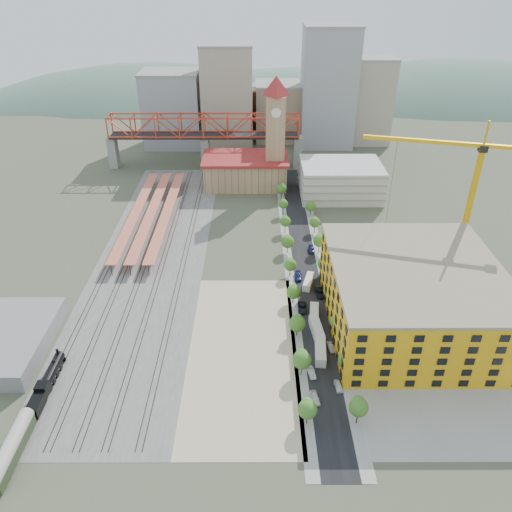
{
  "coord_description": "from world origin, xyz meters",
  "views": [
    {
      "loc": [
        -0.83,
        -130.74,
        87.61
      ],
      "look_at": [
        -0.48,
        0.58,
        10.0
      ],
      "focal_mm": 35.0,
      "sensor_mm": 36.0,
      "label": 1
    }
  ],
  "objects_px": {
    "car_0": "(315,398)",
    "site_trailer_a": "(320,351)",
    "coach": "(12,449)",
    "site_trailer_b": "(317,329)",
    "site_trailer_c": "(314,315)",
    "locomotive": "(48,381)",
    "site_trailer_d": "(308,282)",
    "clock_tower": "(275,123)",
    "tower_crane": "(463,183)",
    "construction_building": "(413,296)"
  },
  "relations": [
    {
      "from": "construction_building",
      "to": "locomotive",
      "type": "height_order",
      "value": "construction_building"
    },
    {
      "from": "site_trailer_a",
      "to": "site_trailer_c",
      "type": "height_order",
      "value": "site_trailer_a"
    },
    {
      "from": "locomotive",
      "to": "site_trailer_b",
      "type": "height_order",
      "value": "locomotive"
    },
    {
      "from": "car_0",
      "to": "site_trailer_b",
      "type": "bearing_deg",
      "value": 74.26
    },
    {
      "from": "site_trailer_d",
      "to": "car_0",
      "type": "bearing_deg",
      "value": -77.98
    },
    {
      "from": "site_trailer_c",
      "to": "construction_building",
      "type": "bearing_deg",
      "value": 0.43
    },
    {
      "from": "site_trailer_b",
      "to": "site_trailer_c",
      "type": "height_order",
      "value": "site_trailer_b"
    },
    {
      "from": "site_trailer_c",
      "to": "locomotive",
      "type": "bearing_deg",
      "value": -152.04
    },
    {
      "from": "clock_tower",
      "to": "locomotive",
      "type": "relative_size",
      "value": 2.5
    },
    {
      "from": "construction_building",
      "to": "site_trailer_b",
      "type": "relative_size",
      "value": 5.16
    },
    {
      "from": "coach",
      "to": "site_trailer_d",
      "type": "distance_m",
      "value": 91.64
    },
    {
      "from": "tower_crane",
      "to": "site_trailer_b",
      "type": "relative_size",
      "value": 5.03
    },
    {
      "from": "clock_tower",
      "to": "site_trailer_b",
      "type": "height_order",
      "value": "clock_tower"
    },
    {
      "from": "tower_crane",
      "to": "site_trailer_c",
      "type": "distance_m",
      "value": 60.5
    },
    {
      "from": "locomotive",
      "to": "clock_tower",
      "type": "bearing_deg",
      "value": 64.94
    },
    {
      "from": "coach",
      "to": "site_trailer_a",
      "type": "height_order",
      "value": "coach"
    },
    {
      "from": "construction_building",
      "to": "locomotive",
      "type": "bearing_deg",
      "value": -165.35
    },
    {
      "from": "coach",
      "to": "car_0",
      "type": "height_order",
      "value": "coach"
    },
    {
      "from": "construction_building",
      "to": "site_trailer_c",
      "type": "xyz_separation_m",
      "value": [
        -26.0,
        2.54,
        -8.16
      ]
    },
    {
      "from": "construction_building",
      "to": "tower_crane",
      "type": "height_order",
      "value": "tower_crane"
    },
    {
      "from": "coach",
      "to": "site_trailer_b",
      "type": "distance_m",
      "value": 77.06
    },
    {
      "from": "clock_tower",
      "to": "site_trailer_d",
      "type": "relative_size",
      "value": 6.02
    },
    {
      "from": "locomotive",
      "to": "site_trailer_d",
      "type": "relative_size",
      "value": 2.41
    },
    {
      "from": "site_trailer_b",
      "to": "car_0",
      "type": "xyz_separation_m",
      "value": [
        -3.0,
        -24.21,
        -0.58
      ]
    },
    {
      "from": "tower_crane",
      "to": "site_trailer_c",
      "type": "height_order",
      "value": "tower_crane"
    },
    {
      "from": "clock_tower",
      "to": "coach",
      "type": "distance_m",
      "value": 157.29
    },
    {
      "from": "site_trailer_c",
      "to": "car_0",
      "type": "relative_size",
      "value": 2.03
    },
    {
      "from": "clock_tower",
      "to": "coach",
      "type": "relative_size",
      "value": 3.0
    },
    {
      "from": "coach",
      "to": "car_0",
      "type": "bearing_deg",
      "value": 13.85
    },
    {
      "from": "coach",
      "to": "site_trailer_b",
      "type": "height_order",
      "value": "coach"
    },
    {
      "from": "site_trailer_b",
      "to": "car_0",
      "type": "bearing_deg",
      "value": -102.77
    },
    {
      "from": "construction_building",
      "to": "tower_crane",
      "type": "distance_m",
      "value": 41.0
    },
    {
      "from": "site_trailer_a",
      "to": "site_trailer_b",
      "type": "height_order",
      "value": "site_trailer_a"
    },
    {
      "from": "tower_crane",
      "to": "car_0",
      "type": "xyz_separation_m",
      "value": [
        -48.88,
        -57.41,
        -29.7
      ]
    },
    {
      "from": "clock_tower",
      "to": "locomotive",
      "type": "height_order",
      "value": "clock_tower"
    },
    {
      "from": "site_trailer_a",
      "to": "construction_building",
      "type": "bearing_deg",
      "value": 31.23
    },
    {
      "from": "coach",
      "to": "tower_crane",
      "type": "distance_m",
      "value": 136.38
    },
    {
      "from": "clock_tower",
      "to": "tower_crane",
      "type": "xyz_separation_m",
      "value": [
        53.88,
        -70.97,
        1.77
      ]
    },
    {
      "from": "locomotive",
      "to": "site_trailer_a",
      "type": "height_order",
      "value": "locomotive"
    },
    {
      "from": "clock_tower",
      "to": "site_trailer_c",
      "type": "height_order",
      "value": "clock_tower"
    },
    {
      "from": "construction_building",
      "to": "site_trailer_b",
      "type": "xyz_separation_m",
      "value": [
        -26.0,
        -4.17,
        -8.07
      ]
    },
    {
      "from": "clock_tower",
      "to": "tower_crane",
      "type": "distance_m",
      "value": 89.13
    },
    {
      "from": "car_0",
      "to": "site_trailer_d",
      "type": "bearing_deg",
      "value": 77.75
    },
    {
      "from": "clock_tower",
      "to": "site_trailer_a",
      "type": "height_order",
      "value": "clock_tower"
    },
    {
      "from": "car_0",
      "to": "site_trailer_a",
      "type": "bearing_deg",
      "value": 70.39
    },
    {
      "from": "site_trailer_b",
      "to": "site_trailer_c",
      "type": "xyz_separation_m",
      "value": [
        0.0,
        6.72,
        -0.1
      ]
    },
    {
      "from": "coach",
      "to": "site_trailer_c",
      "type": "distance_m",
      "value": 80.73
    },
    {
      "from": "site_trailer_b",
      "to": "coach",
      "type": "bearing_deg",
      "value": -154.65
    },
    {
      "from": "locomotive",
      "to": "tower_crane",
      "type": "relative_size",
      "value": 0.42
    },
    {
      "from": "car_0",
      "to": "tower_crane",
      "type": "bearing_deg",
      "value": 40.91
    }
  ]
}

